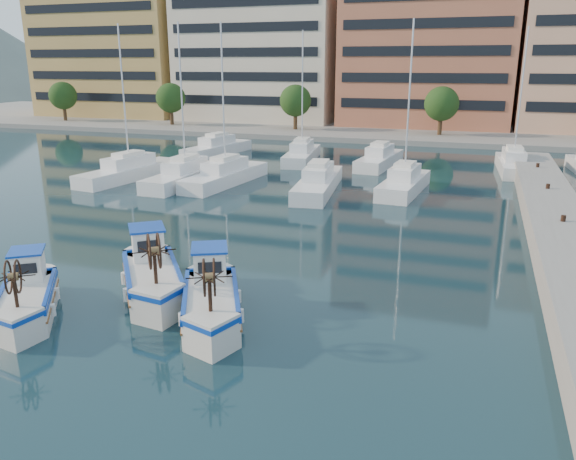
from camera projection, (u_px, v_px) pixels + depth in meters
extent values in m
plane|color=#1A3943|center=(195.00, 324.00, 19.44)|extent=(300.00, 300.00, 0.00)
cube|color=gray|center=(418.00, 125.00, 80.09)|extent=(180.00, 40.00, 0.60)
cube|color=tan|center=(117.00, 38.00, 89.76)|extent=(24.00, 14.00, 24.00)
cube|color=black|center=(88.00, 36.00, 83.41)|extent=(22.08, 0.12, 21.60)
cube|color=beige|center=(262.00, 47.00, 82.38)|extent=(23.00, 14.00, 21.00)
cube|color=black|center=(243.00, 45.00, 76.03)|extent=(21.16, 0.12, 18.90)
cube|color=#BC6849|center=(430.00, 29.00, 74.32)|extent=(22.00, 14.00, 25.00)
cube|color=black|center=(425.00, 26.00, 67.98)|extent=(20.24, 0.12, 22.50)
cylinder|color=#3F2B19|center=(65.00, 114.00, 83.11)|extent=(0.50, 0.50, 3.00)
sphere|color=#264C1B|center=(63.00, 96.00, 82.34)|extent=(4.00, 4.00, 4.00)
cylinder|color=#3F2B19|center=(172.00, 118.00, 77.49)|extent=(0.50, 0.50, 3.00)
sphere|color=#264C1B|center=(171.00, 98.00, 76.73)|extent=(4.00, 4.00, 4.00)
cylinder|color=#3F2B19|center=(295.00, 122.00, 71.88)|extent=(0.50, 0.50, 3.00)
sphere|color=#264C1B|center=(295.00, 101.00, 71.11)|extent=(4.00, 4.00, 4.00)
cylinder|color=#3F2B19|center=(440.00, 127.00, 66.26)|extent=(0.50, 0.50, 3.00)
sphere|color=#264C1B|center=(442.00, 104.00, 65.49)|extent=(4.00, 4.00, 4.00)
cube|color=white|center=(130.00, 173.00, 43.80)|extent=(3.55, 10.09, 1.00)
cylinder|color=silver|center=(124.00, 101.00, 42.24)|extent=(0.12, 0.12, 11.00)
cube|color=white|center=(186.00, 177.00, 42.07)|extent=(2.42, 9.44, 1.00)
cylinder|color=silver|center=(182.00, 102.00, 40.50)|extent=(0.12, 0.12, 11.00)
cube|color=white|center=(226.00, 177.00, 42.05)|extent=(3.17, 9.72, 1.00)
cylinder|color=silver|center=(223.00, 102.00, 40.49)|extent=(0.12, 0.12, 11.00)
cube|color=white|center=(318.00, 184.00, 39.62)|extent=(3.40, 10.20, 1.00)
cube|color=white|center=(404.00, 185.00, 39.26)|extent=(2.86, 8.15, 1.00)
cylinder|color=silver|center=(409.00, 105.00, 37.70)|extent=(0.12, 0.12, 11.00)
cube|color=white|center=(217.00, 149.00, 55.75)|extent=(3.75, 9.42, 1.00)
cube|color=white|center=(302.00, 156.00, 51.84)|extent=(3.42, 9.25, 1.00)
cylinder|color=silver|center=(302.00, 95.00, 50.28)|extent=(0.12, 0.12, 11.00)
cube|color=white|center=(379.00, 161.00, 49.26)|extent=(2.98, 8.80, 1.00)
cube|color=white|center=(513.00, 166.00, 46.77)|extent=(2.71, 8.90, 1.00)
cylinder|color=silver|center=(520.00, 98.00, 45.21)|extent=(0.12, 0.12, 11.00)
cube|color=silver|center=(27.00, 303.00, 19.94)|extent=(3.72, 4.25, 1.00)
cube|color=#0D39A9|center=(26.00, 293.00, 19.83)|extent=(3.83, 4.38, 0.15)
cube|color=blue|center=(26.00, 295.00, 19.85)|extent=(3.18, 3.70, 0.06)
cube|color=white|center=(28.00, 266.00, 20.70)|extent=(1.57, 1.62, 1.05)
cube|color=#0D39A9|center=(26.00, 251.00, 20.54)|extent=(1.77, 1.82, 0.08)
cylinder|color=#331E14|center=(16.00, 294.00, 18.07)|extent=(0.11, 0.11, 1.10)
cylinder|color=brown|center=(13.00, 277.00, 17.90)|extent=(0.40, 0.39, 0.27)
torus|color=#331E14|center=(8.00, 277.00, 17.86)|extent=(0.70, 0.94, 1.11)
torus|color=#331E14|center=(18.00, 276.00, 17.94)|extent=(0.70, 0.94, 1.11)
cube|color=silver|center=(153.00, 282.00, 21.72)|extent=(4.31, 4.82, 1.14)
cube|color=#0D39A9|center=(152.00, 271.00, 21.60)|extent=(4.44, 4.96, 0.17)
cube|color=blue|center=(152.00, 273.00, 21.62)|extent=(3.70, 4.20, 0.07)
cube|color=white|center=(148.00, 243.00, 22.58)|extent=(1.81, 1.85, 1.20)
cube|color=#0D39A9|center=(147.00, 228.00, 22.39)|extent=(2.03, 2.08, 0.09)
cylinder|color=#331E14|center=(155.00, 269.00, 19.60)|extent=(0.13, 0.13, 1.26)
cylinder|color=brown|center=(154.00, 251.00, 19.41)|extent=(0.46, 0.45, 0.30)
torus|color=#331E14|center=(149.00, 252.00, 19.36)|extent=(0.83, 1.06, 1.27)
torus|color=#331E14|center=(159.00, 251.00, 19.45)|extent=(0.83, 1.06, 1.27)
cube|color=silver|center=(211.00, 306.00, 19.62)|extent=(3.62, 4.72, 1.09)
cube|color=#0D39A9|center=(211.00, 295.00, 19.51)|extent=(3.73, 4.86, 0.17)
cube|color=blue|center=(211.00, 297.00, 19.52)|extent=(3.06, 4.15, 0.06)
cube|color=white|center=(210.00, 264.00, 20.49)|extent=(1.62, 1.71, 1.14)
cube|color=#0D39A9|center=(209.00, 248.00, 20.31)|extent=(1.83, 1.92, 0.08)
cylinder|color=#331E14|center=(210.00, 297.00, 17.53)|extent=(0.12, 0.12, 1.20)
cylinder|color=brown|center=(209.00, 277.00, 17.35)|extent=(0.43, 0.41, 0.29)
torus|color=#331E14|center=(204.00, 278.00, 17.33)|extent=(0.61, 1.11, 1.21)
torus|color=#331E14|center=(214.00, 277.00, 17.37)|extent=(0.61, 1.11, 1.21)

